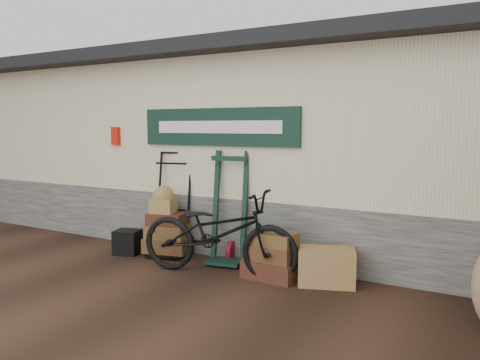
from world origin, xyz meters
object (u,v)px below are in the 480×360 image
at_px(porter_trolley, 172,202).
at_px(black_trunk, 128,242).
at_px(suitcase_stack, 272,255).
at_px(green_barrow, 229,208).
at_px(wicker_hamper, 327,267).
at_px(bicycle, 218,228).

xyz_separation_m(porter_trolley, black_trunk, (-0.59, -0.36, -0.61)).
bearing_deg(suitcase_stack, green_barrow, 157.96).
relative_size(porter_trolley, wicker_hamper, 2.33).
xyz_separation_m(black_trunk, bicycle, (1.77, -0.20, 0.45)).
height_order(suitcase_stack, black_trunk, suitcase_stack).
relative_size(green_barrow, suitcase_stack, 2.29).
height_order(porter_trolley, black_trunk, porter_trolley).
bearing_deg(wicker_hamper, suitcase_stack, -169.23).
relative_size(porter_trolley, suitcase_stack, 2.28).
xyz_separation_m(green_barrow, black_trunk, (-1.59, -0.39, -0.62)).
distance_m(porter_trolley, green_barrow, 1.01).
height_order(suitcase_stack, bicycle, bicycle).
xyz_separation_m(suitcase_stack, black_trunk, (-2.44, -0.04, -0.13)).
relative_size(green_barrow, black_trunk, 4.33).
bearing_deg(suitcase_stack, wicker_hamper, 10.77).
height_order(porter_trolley, suitcase_stack, porter_trolley).
height_order(porter_trolley, green_barrow, green_barrow).
xyz_separation_m(porter_trolley, suitcase_stack, (1.86, -0.32, -0.49)).
bearing_deg(green_barrow, bicycle, -81.71).
xyz_separation_m(porter_trolley, wicker_hamper, (2.55, -0.19, -0.58)).
bearing_deg(porter_trolley, green_barrow, -12.07).
relative_size(porter_trolley, green_barrow, 0.99).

